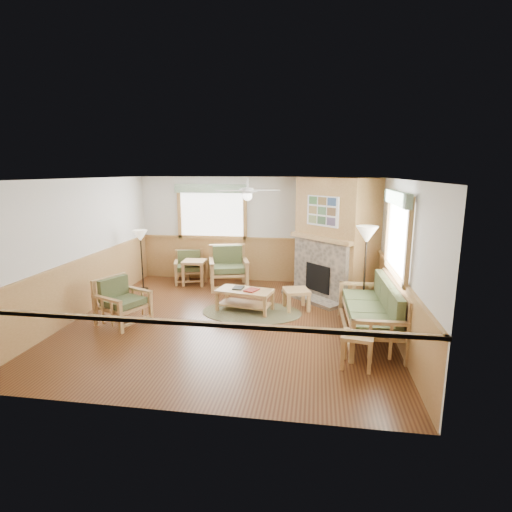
# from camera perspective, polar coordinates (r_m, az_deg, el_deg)

# --- Properties ---
(floor) EXTENTS (6.00, 6.00, 0.01)m
(floor) POSITION_cam_1_polar(r_m,az_deg,el_deg) (7.82, -3.71, -9.28)
(floor) COLOR #552E17
(floor) RESTS_ON ground
(ceiling) EXTENTS (6.00, 6.00, 0.01)m
(ceiling) POSITION_cam_1_polar(r_m,az_deg,el_deg) (7.29, -4.01, 10.95)
(ceiling) COLOR white
(ceiling) RESTS_ON floor
(wall_back) EXTENTS (6.00, 0.02, 2.70)m
(wall_back) POSITION_cam_1_polar(r_m,az_deg,el_deg) (10.35, -0.29, 3.78)
(wall_back) COLOR silver
(wall_back) RESTS_ON floor
(wall_front) EXTENTS (6.00, 0.02, 2.70)m
(wall_front) POSITION_cam_1_polar(r_m,az_deg,el_deg) (4.65, -11.85, -6.83)
(wall_front) COLOR silver
(wall_front) RESTS_ON floor
(wall_left) EXTENTS (0.02, 6.00, 2.70)m
(wall_left) POSITION_cam_1_polar(r_m,az_deg,el_deg) (8.59, -23.80, 1.05)
(wall_left) COLOR silver
(wall_left) RESTS_ON floor
(wall_right) EXTENTS (0.02, 6.00, 2.70)m
(wall_right) POSITION_cam_1_polar(r_m,az_deg,el_deg) (7.41, 19.45, -0.23)
(wall_right) COLOR silver
(wall_right) RESTS_ON floor
(wainscot) EXTENTS (6.00, 6.00, 1.10)m
(wainscot) POSITION_cam_1_polar(r_m,az_deg,el_deg) (7.64, -3.77, -5.40)
(wainscot) COLOR #AA7D45
(wainscot) RESTS_ON floor
(fireplace) EXTENTS (3.11, 3.11, 2.70)m
(fireplace) POSITION_cam_1_polar(r_m,az_deg,el_deg) (9.30, 11.38, 2.60)
(fireplace) COLOR #AA7D45
(fireplace) RESTS_ON floor
(window_back) EXTENTS (1.90, 0.16, 1.50)m
(window_back) POSITION_cam_1_polar(r_m,az_deg,el_deg) (10.43, -6.41, 10.28)
(window_back) COLOR white
(window_back) RESTS_ON wall_back
(window_right) EXTENTS (0.16, 1.90, 1.50)m
(window_right) POSITION_cam_1_polar(r_m,az_deg,el_deg) (7.06, 20.10, 8.84)
(window_right) COLOR white
(window_right) RESTS_ON wall_right
(ceiling_fan) EXTENTS (1.59, 1.59, 0.36)m
(ceiling_fan) POSITION_cam_1_polar(r_m,az_deg,el_deg) (7.53, -1.23, 10.70)
(ceiling_fan) COLOR white
(ceiling_fan) RESTS_ON ceiling
(sofa) EXTENTS (2.17, 0.94, 0.99)m
(sofa) POSITION_cam_1_polar(r_m,az_deg,el_deg) (7.21, 15.97, -7.39)
(sofa) COLOR tan
(sofa) RESTS_ON floor
(armchair_back_left) EXTENTS (0.91, 0.91, 0.81)m
(armchair_back_left) POSITION_cam_1_polar(r_m,az_deg,el_deg) (10.47, -9.51, -1.55)
(armchair_back_left) COLOR tan
(armchair_back_left) RESTS_ON floor
(armchair_back_right) EXTENTS (1.13, 1.13, 1.02)m
(armchair_back_right) POSITION_cam_1_polar(r_m,az_deg,el_deg) (9.85, -3.94, -1.66)
(armchair_back_right) COLOR tan
(armchair_back_right) RESTS_ON floor
(armchair_left) EXTENTS (1.02, 1.02, 0.87)m
(armchair_left) POSITION_cam_1_polar(r_m,az_deg,el_deg) (7.96, -18.49, -6.17)
(armchair_left) COLOR tan
(armchair_left) RESTS_ON floor
(coffee_table) EXTENTS (1.22, 0.78, 0.45)m
(coffee_table) POSITION_cam_1_polar(r_m,az_deg,el_deg) (8.29, -1.61, -6.32)
(coffee_table) COLOR tan
(coffee_table) RESTS_ON floor
(end_table_chairs) EXTENTS (0.59, 0.57, 0.63)m
(end_table_chairs) POSITION_cam_1_polar(r_m,az_deg,el_deg) (10.27, -8.75, -2.33)
(end_table_chairs) COLOR tan
(end_table_chairs) RESTS_ON floor
(end_table_sofa) EXTENTS (0.52, 0.51, 0.51)m
(end_table_sofa) POSITION_cam_1_polar(r_m,az_deg,el_deg) (6.21, 14.23, -12.91)
(end_table_sofa) COLOR tan
(end_table_sofa) RESTS_ON floor
(footstool) EXTENTS (0.63, 0.63, 0.43)m
(footstool) POSITION_cam_1_polar(r_m,az_deg,el_deg) (8.41, 5.77, -6.17)
(footstool) COLOR tan
(footstool) RESTS_ON floor
(braided_rug) EXTENTS (2.45, 2.45, 0.01)m
(braided_rug) POSITION_cam_1_polar(r_m,az_deg,el_deg) (8.25, -0.63, -8.02)
(braided_rug) COLOR brown
(braided_rug) RESTS_ON floor
(floor_lamp_left) EXTENTS (0.40, 0.40, 1.47)m
(floor_lamp_left) POSITION_cam_1_polar(r_m,az_deg,el_deg) (10.01, -16.00, -0.55)
(floor_lamp_left) COLOR black
(floor_lamp_left) RESTS_ON floor
(floor_lamp_right) EXTENTS (0.52, 0.52, 1.82)m
(floor_lamp_right) POSITION_cam_1_polar(r_m,az_deg,el_deg) (8.04, 15.27, -2.24)
(floor_lamp_right) COLOR black
(floor_lamp_right) RESTS_ON floor
(book_red) EXTENTS (0.32, 0.36, 0.03)m
(book_red) POSITION_cam_1_polar(r_m,az_deg,el_deg) (8.14, -0.64, -4.78)
(book_red) COLOR maroon
(book_red) RESTS_ON coffee_table
(book_dark) EXTENTS (0.22, 0.29, 0.03)m
(book_dark) POSITION_cam_1_polar(r_m,az_deg,el_deg) (8.31, -2.55, -4.48)
(book_dark) COLOR black
(book_dark) RESTS_ON coffee_table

